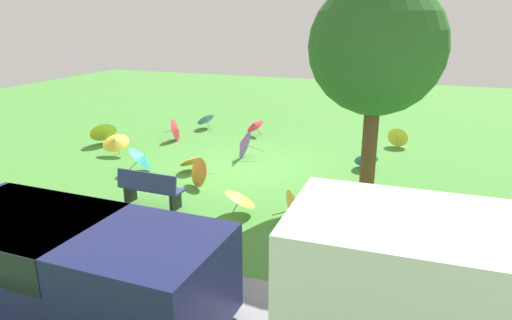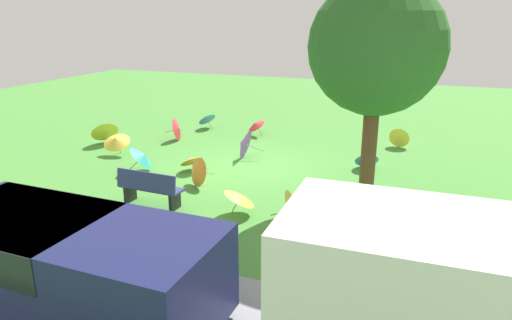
{
  "view_description": "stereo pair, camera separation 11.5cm",
  "coord_description": "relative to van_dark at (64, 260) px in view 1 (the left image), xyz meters",
  "views": [
    {
      "loc": [
        -4.78,
        12.4,
        4.39
      ],
      "look_at": [
        -0.56,
        1.1,
        0.6
      ],
      "focal_mm": 32.66,
      "sensor_mm": 36.0,
      "label": 1
    },
    {
      "loc": [
        -4.89,
        12.36,
        4.39
      ],
      "look_at": [
        -0.56,
        1.1,
        0.6
      ],
      "focal_mm": 32.66,
      "sensor_mm": 36.0,
      "label": 2
    }
  ],
  "objects": [
    {
      "name": "parasol_orange_2",
      "position": [
        1.48,
        -6.66,
        -0.57
      ],
      "size": [
        0.89,
        0.9,
        0.58
      ],
      "color": "tan",
      "rests_on": "ground"
    },
    {
      "name": "van_dark",
      "position": [
        0.0,
        0.0,
        0.0
      ],
      "size": [
        4.64,
        2.2,
        1.53
      ],
      "color": "#191E4C",
      "rests_on": "ground"
    },
    {
      "name": "parasol_yellow_5",
      "position": [
        5.8,
        -8.25,
        -0.42
      ],
      "size": [
        1.17,
        1.2,
        0.91
      ],
      "color": "tan",
      "rests_on": "ground"
    },
    {
      "name": "box_trailer_white",
      "position": [
        -5.08,
        -0.06,
        0.41
      ],
      "size": [
        3.24,
        2.01,
        2.34
      ],
      "color": "white",
      "rests_on": "ground"
    },
    {
      "name": "road_strip",
      "position": [
        -0.02,
        0.0,
        -0.91
      ],
      "size": [
        40.0,
        3.78,
        0.01
      ],
      "primitive_type": "cube",
      "color": "gray",
      "rests_on": "ground"
    },
    {
      "name": "parasol_blue_1",
      "position": [
        -3.26,
        -8.74,
        -0.61
      ],
      "size": [
        0.84,
        0.76,
        0.59
      ],
      "color": "tan",
      "rests_on": "ground"
    },
    {
      "name": "parasol_purple_0",
      "position": [
        0.55,
        -8.4,
        -0.44
      ],
      "size": [
        0.93,
        0.95,
        0.94
      ],
      "color": "tan",
      "rests_on": "ground"
    },
    {
      "name": "parasol_blue_0",
      "position": [
        3.48,
        -11.61,
        -0.49
      ],
      "size": [
        0.88,
        0.92,
        0.71
      ],
      "color": "tan",
      "rests_on": "ground"
    },
    {
      "name": "parasol_yellow_2",
      "position": [
        4.5,
        -7.22,
        -0.41
      ],
      "size": [
        1.02,
        1.02,
        0.78
      ],
      "color": "tan",
      "rests_on": "ground"
    },
    {
      "name": "park_bench",
      "position": [
        1.12,
        -3.99,
        -0.45
      ],
      "size": [
        1.62,
        0.54,
        0.9
      ],
      "color": "navy",
      "rests_on": "ground"
    },
    {
      "name": "parasol_red_2",
      "position": [
        3.6,
        -9.59,
        -0.5
      ],
      "size": [
        0.75,
        0.87,
        0.82
      ],
      "color": "tan",
      "rests_on": "ground"
    },
    {
      "name": "parasol_yellow_6",
      "position": [
        -1.06,
        -4.33,
        -0.48
      ],
      "size": [
        1.01,
        1.02,
        0.68
      ],
      "color": "tan",
      "rests_on": "ground"
    },
    {
      "name": "shade_tree",
      "position": [
        -3.6,
        -6.27,
        2.75
      ],
      "size": [
        3.09,
        3.09,
        5.23
      ],
      "color": "brown",
      "rests_on": "ground"
    },
    {
      "name": "parasol_yellow_0",
      "position": [
        -3.97,
        -11.5,
        -0.56
      ],
      "size": [
        0.73,
        0.71,
        0.7
      ],
      "color": "tan",
      "rests_on": "ground"
    },
    {
      "name": "parasol_teal_0",
      "position": [
        2.75,
        -6.13,
        -0.45
      ],
      "size": [
        0.98,
        1.04,
        0.83
      ],
      "color": "tan",
      "rests_on": "ground"
    },
    {
      "name": "parasol_orange_0",
      "position": [
        0.74,
        -5.59,
        -0.52
      ],
      "size": [
        0.85,
        0.83,
        0.79
      ],
      "color": "tan",
      "rests_on": "ground"
    },
    {
      "name": "parasol_red_3",
      "position": [
        1.21,
        -11.2,
        -0.48
      ],
      "size": [
        0.96,
        0.96,
        0.68
      ],
      "color": "tan",
      "rests_on": "ground"
    },
    {
      "name": "parasol_yellow_1",
      "position": [
        -2.45,
        -4.1,
        -0.47
      ],
      "size": [
        0.86,
        0.94,
        0.89
      ],
      "color": "tan",
      "rests_on": "ground"
    },
    {
      "name": "ground",
      "position": [
        -0.02,
        -7.66,
        -0.91
      ],
      "size": [
        40.0,
        40.0,
        0.0
      ],
      "primitive_type": "plane",
      "color": "#478C38"
    }
  ]
}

